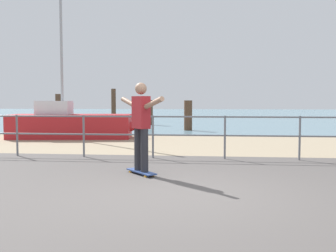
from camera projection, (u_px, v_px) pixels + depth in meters
ground_plane at (179, 217)px, 4.61m from camera, size 24.00×10.00×0.04m
beach_strip at (197, 144)px, 12.55m from camera, size 24.00×6.00×0.04m
sea_surface at (205, 114)px, 40.34m from camera, size 72.00×50.00×0.04m
railing_fence at (153, 130)px, 9.23m from camera, size 10.39×0.05×1.05m
sailboat at (75, 125)px, 14.17m from camera, size 5.04×1.89×5.69m
skateboard at (141, 172)px, 7.17m from camera, size 0.67×0.74×0.08m
skateboarder at (141, 121)px, 7.11m from camera, size 1.01×1.16×1.65m
groyne_post_0 at (58, 110)px, 21.03m from camera, size 0.30×0.30×1.78m
groyne_post_1 at (114, 106)px, 23.49m from camera, size 0.28×0.28×2.15m
groyne_post_2 at (150, 113)px, 22.05m from camera, size 0.38×0.38×1.44m
groyne_post_3 at (188, 116)px, 17.97m from camera, size 0.38×0.38×1.43m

